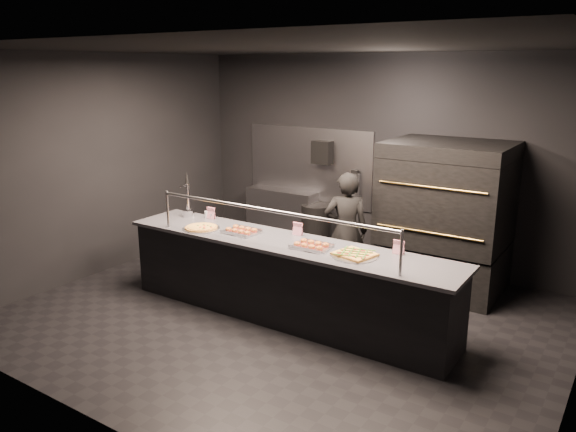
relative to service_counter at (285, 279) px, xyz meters
The scene contains 15 objects.
room 1.03m from the service_counter, 115.57° to the left, with size 6.04×6.00×3.00m.
service_counter is the anchor object (origin of this frame).
pizza_oven 2.30m from the service_counter, 57.73° to the left, with size 1.50×1.23×1.91m.
prep_shelf 2.82m from the service_counter, 124.59° to the left, with size 1.20×0.35×0.90m, color #99999E.
towel_dispenser 2.78m from the service_counter, 110.63° to the left, with size 0.30×0.20×0.35m, color black.
fire_extinguisher 2.50m from the service_counter, 98.30° to the left, with size 0.14×0.14×0.51m.
beer_tap 1.77m from the service_counter, behind, with size 0.15×0.22×0.59m.
round_pizza 1.21m from the service_counter, behind, with size 0.45×0.45×0.03m.
slider_tray_a 0.77m from the service_counter, behind, with size 0.45×0.36×0.06m.
slider_tray_b 0.61m from the service_counter, ahead, with size 0.45×0.36×0.06m.
square_pizza 1.01m from the service_counter, ahead, with size 0.48×0.48×0.05m.
condiment_jar 1.49m from the service_counter, 168.46° to the left, with size 0.13×0.05×0.09m.
tent_cards 0.60m from the service_counter, 95.68° to the left, with size 2.69×0.04×0.15m.
trash_bin 2.40m from the service_counter, 112.06° to the left, with size 0.46×0.46×0.76m, color black.
worker 1.23m from the service_counter, 82.34° to the left, with size 0.56×0.37×1.54m, color black.
Camera 1 is at (3.34, -4.98, 2.80)m, focal length 35.00 mm.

